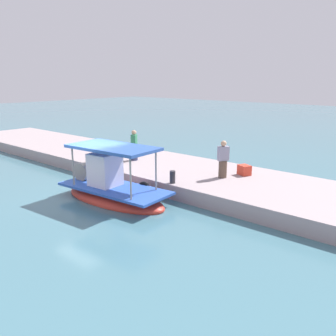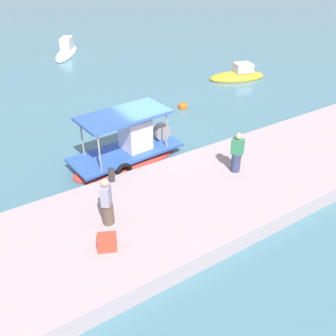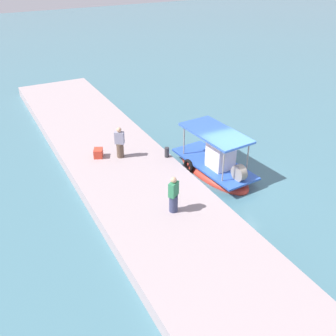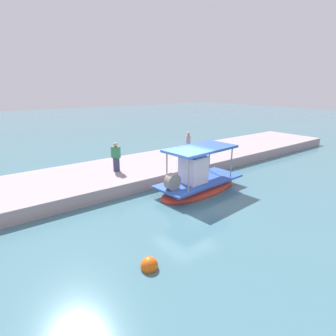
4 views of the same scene
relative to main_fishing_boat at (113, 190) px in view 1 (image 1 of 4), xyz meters
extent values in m
plane|color=#44717F|center=(1.13, 0.34, -0.44)|extent=(120.00, 120.00, 0.00)
cube|color=#A29295|center=(1.13, -4.18, -0.12)|extent=(36.00, 5.16, 0.64)
ellipsoid|color=red|center=(-0.10, 0.00, -0.37)|extent=(5.17, 2.36, 0.82)
cube|color=blue|center=(-0.10, 0.00, 0.09)|extent=(4.97, 2.34, 0.10)
cube|color=white|center=(0.40, 0.04, 0.76)|extent=(1.18, 1.16, 1.45)
cylinder|color=gray|center=(1.44, 0.87, 0.89)|extent=(0.07, 0.07, 1.70)
cylinder|color=gray|center=(1.56, -0.61, 0.89)|extent=(0.07, 0.07, 1.70)
cylinder|color=gray|center=(-1.77, 0.61, 0.89)|extent=(0.07, 0.07, 1.70)
cylinder|color=gray|center=(-1.65, -0.87, 0.89)|extent=(0.07, 0.07, 1.70)
cube|color=#3059AB|center=(-0.10, 0.00, 1.80)|extent=(3.86, 2.18, 0.12)
torus|color=black|center=(-0.77, -1.08, -0.11)|extent=(0.75, 0.24, 0.74)
cylinder|color=gray|center=(1.80, 0.15, 0.49)|extent=(0.83, 0.41, 0.80)
cylinder|color=brown|center=(-2.77, -4.00, 0.59)|extent=(0.51, 0.51, 0.77)
cube|color=#8C8BA2|center=(-2.77, -4.00, 1.29)|extent=(0.48, 0.53, 0.64)
sphere|color=tan|center=(-2.77, -4.00, 1.73)|extent=(0.25, 0.25, 0.25)
cylinder|color=#353B5C|center=(2.69, -3.83, 0.58)|extent=(0.50, 0.50, 0.76)
cube|color=#2F7E53|center=(2.69, -3.83, 1.27)|extent=(0.46, 0.52, 0.63)
sphere|color=tan|center=(2.69, -3.83, 1.71)|extent=(0.25, 0.25, 0.25)
cylinder|color=#2D2D33|center=(-1.66, -1.87, 0.46)|extent=(0.24, 0.24, 0.53)
cube|color=red|center=(-3.29, -5.02, 0.43)|extent=(0.68, 0.63, 0.45)
camera|label=1|loc=(-11.05, 9.21, 4.51)|focal=38.39mm
camera|label=2|loc=(-6.03, -12.53, 7.78)|focal=38.97mm
camera|label=3|loc=(14.55, -10.29, 10.00)|focal=42.70mm
camera|label=4|loc=(9.17, 9.53, 4.78)|focal=28.92mm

